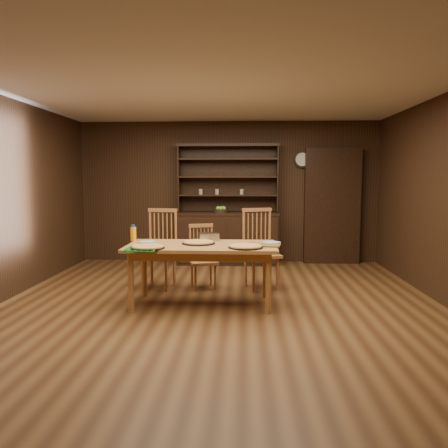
{
  "coord_description": "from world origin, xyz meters",
  "views": [
    {
      "loc": [
        0.3,
        -5.14,
        1.56
      ],
      "look_at": [
        0.04,
        0.4,
        0.98
      ],
      "focal_mm": 35.0,
      "sensor_mm": 36.0,
      "label": 1
    }
  ],
  "objects_px": {
    "china_hutch": "(228,231)",
    "chair_left": "(161,246)",
    "juice_bottle": "(133,234)",
    "chair_center": "(202,254)",
    "dining_table": "(202,251)",
    "chair_right": "(259,246)"
  },
  "relations": [
    {
      "from": "china_hutch",
      "to": "chair_left",
      "type": "height_order",
      "value": "china_hutch"
    },
    {
      "from": "china_hutch",
      "to": "juice_bottle",
      "type": "height_order",
      "value": "china_hutch"
    },
    {
      "from": "chair_center",
      "to": "dining_table",
      "type": "bearing_deg",
      "value": -102.65
    },
    {
      "from": "juice_bottle",
      "to": "chair_left",
      "type": "bearing_deg",
      "value": 68.03
    },
    {
      "from": "dining_table",
      "to": "chair_right",
      "type": "distance_m",
      "value": 1.16
    },
    {
      "from": "chair_right",
      "to": "dining_table",
      "type": "bearing_deg",
      "value": -148.49
    },
    {
      "from": "dining_table",
      "to": "juice_bottle",
      "type": "xyz_separation_m",
      "value": [
        -0.92,
        0.27,
        0.18
      ]
    },
    {
      "from": "chair_right",
      "to": "juice_bottle",
      "type": "bearing_deg",
      "value": -178.47
    },
    {
      "from": "china_hutch",
      "to": "chair_left",
      "type": "xyz_separation_m",
      "value": [
        -0.9,
        -1.77,
        0.0
      ]
    },
    {
      "from": "chair_right",
      "to": "china_hutch",
      "type": "bearing_deg",
      "value": 87.37
    },
    {
      "from": "china_hutch",
      "to": "chair_center",
      "type": "xyz_separation_m",
      "value": [
        -0.3,
        -1.78,
        -0.12
      ]
    },
    {
      "from": "juice_bottle",
      "to": "chair_right",
      "type": "bearing_deg",
      "value": 20.67
    },
    {
      "from": "dining_table",
      "to": "chair_left",
      "type": "distance_m",
      "value": 1.1
    },
    {
      "from": "chair_center",
      "to": "chair_left",
      "type": "bearing_deg",
      "value": 160.92
    },
    {
      "from": "chair_right",
      "to": "juice_bottle",
      "type": "xyz_separation_m",
      "value": [
        -1.65,
        -0.62,
        0.24
      ]
    },
    {
      "from": "china_hutch",
      "to": "dining_table",
      "type": "distance_m",
      "value": 2.64
    },
    {
      "from": "dining_table",
      "to": "chair_left",
      "type": "relative_size",
      "value": 1.62
    },
    {
      "from": "chair_center",
      "to": "chair_right",
      "type": "bearing_deg",
      "value": -14.56
    },
    {
      "from": "chair_left",
      "to": "chair_center",
      "type": "distance_m",
      "value": 0.61
    },
    {
      "from": "dining_table",
      "to": "chair_center",
      "type": "height_order",
      "value": "chair_center"
    },
    {
      "from": "chair_left",
      "to": "juice_bottle",
      "type": "bearing_deg",
      "value": -100.94
    },
    {
      "from": "chair_center",
      "to": "juice_bottle",
      "type": "distance_m",
      "value": 1.08
    }
  ]
}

